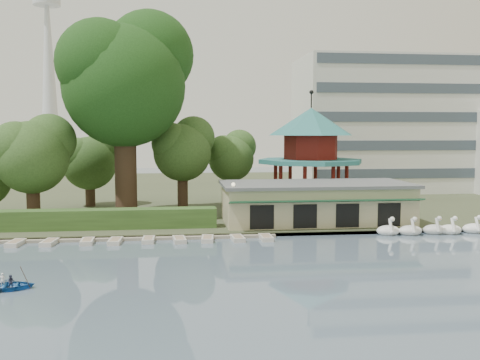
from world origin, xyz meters
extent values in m
plane|color=slate|center=(0.00, 0.00, 0.00)|extent=(220.00, 220.00, 0.00)
cube|color=#424930|center=(0.00, 52.00, 0.20)|extent=(220.00, 70.00, 0.40)
cube|color=gray|center=(0.00, 17.30, 0.15)|extent=(220.00, 0.60, 0.30)
cube|color=gray|center=(-12.00, 17.20, 0.12)|extent=(34.00, 1.60, 0.24)
cube|color=tan|center=(10.00, 22.00, 2.20)|extent=(18.00, 8.00, 3.60)
cube|color=#595B5E|center=(10.00, 22.00, 4.15)|extent=(18.60, 8.60, 0.30)
cube|color=#194C2D|center=(10.00, 17.70, 3.00)|extent=(18.00, 1.59, 0.45)
cylinder|color=tan|center=(12.00, 32.00, 1.00)|extent=(10.40, 10.40, 1.20)
cylinder|color=#2A7271|center=(12.00, 32.00, 5.85)|extent=(12.40, 12.40, 0.50)
cylinder|color=maroon|center=(12.00, 32.00, 7.50)|extent=(6.40, 6.40, 2.80)
cone|color=#2A7271|center=(12.00, 32.00, 10.50)|extent=(10.00, 10.00, 3.20)
cylinder|color=black|center=(12.00, 32.00, 13.00)|extent=(0.16, 0.16, 1.80)
cube|color=silver|center=(30.00, 50.00, 10.40)|extent=(30.00, 14.00, 20.00)
cone|color=silver|center=(-42.00, 140.00, 30.00)|extent=(6.00, 6.00, 60.00)
cylinder|color=silver|center=(-42.00, 140.00, 48.00)|extent=(8.00, 8.00, 2.00)
cube|color=#375824|center=(-15.00, 20.50, 1.30)|extent=(30.00, 2.00, 1.80)
cylinder|color=black|center=(1.50, 19.00, 2.40)|extent=(0.12, 0.12, 4.00)
sphere|color=beige|center=(1.50, 19.00, 4.50)|extent=(0.36, 0.36, 0.36)
cylinder|color=#3A281C|center=(-9.00, 28.00, 5.90)|extent=(2.29, 2.29, 11.01)
sphere|color=#1C4315|center=(-9.00, 28.00, 14.05)|extent=(12.72, 12.72, 12.72)
sphere|color=#1C4315|center=(-6.46, 29.91, 17.57)|extent=(9.54, 9.54, 9.54)
sphere|color=#1C4315|center=(-11.23, 26.73, 16.25)|extent=(8.91, 8.91, 8.91)
cylinder|color=#3A281C|center=(-18.00, 26.00, 2.97)|extent=(1.31, 1.31, 5.14)
sphere|color=#375824|center=(-18.00, 26.00, 6.77)|extent=(7.29, 7.29, 7.29)
sphere|color=#375824|center=(-16.54, 27.09, 8.42)|extent=(5.46, 5.46, 5.46)
sphere|color=#375824|center=(-19.28, 25.27, 7.80)|extent=(5.10, 5.10, 5.10)
cylinder|color=#3A281C|center=(-3.00, 32.00, 3.05)|extent=(1.18, 1.18, 5.29)
sphere|color=#375824|center=(-3.00, 32.00, 6.96)|extent=(6.58, 6.58, 6.58)
sphere|color=#375824|center=(-1.68, 32.99, 8.65)|extent=(4.94, 4.94, 4.94)
sphere|color=#375824|center=(-4.15, 31.34, 8.02)|extent=(4.61, 4.61, 4.61)
cylinder|color=#3A281C|center=(3.00, 36.00, 2.67)|extent=(1.01, 1.01, 4.55)
sphere|color=#375824|center=(3.00, 36.00, 6.04)|extent=(5.61, 5.61, 5.61)
sphere|color=#375824|center=(4.12, 36.84, 7.49)|extent=(4.21, 4.21, 4.21)
sphere|color=#375824|center=(2.02, 35.44, 6.95)|extent=(3.93, 3.93, 3.93)
cylinder|color=#3A281C|center=(-14.00, 36.00, 2.49)|extent=(1.15, 1.15, 4.17)
sphere|color=#375824|center=(-14.00, 36.00, 5.58)|extent=(6.36, 6.36, 6.36)
sphere|color=#375824|center=(-12.73, 36.95, 6.91)|extent=(4.77, 4.77, 4.77)
sphere|color=#375824|center=(-15.11, 35.36, 6.41)|extent=(4.45, 4.45, 4.45)
ellipsoid|color=white|center=(15.40, 16.67, 0.35)|extent=(2.16, 1.44, 0.99)
cylinder|color=white|center=(15.40, 16.12, 0.90)|extent=(0.26, 0.79, 1.29)
sphere|color=white|center=(15.40, 15.82, 1.55)|extent=(0.44, 0.44, 0.44)
ellipsoid|color=white|center=(17.40, 16.43, 0.35)|extent=(2.16, 1.44, 0.99)
cylinder|color=white|center=(17.40, 15.88, 0.90)|extent=(0.26, 0.79, 1.29)
sphere|color=white|center=(17.40, 15.58, 1.55)|extent=(0.44, 0.44, 0.44)
ellipsoid|color=silver|center=(19.80, 16.62, 0.35)|extent=(2.16, 1.44, 0.99)
cylinder|color=silver|center=(19.80, 16.07, 0.90)|extent=(0.26, 0.79, 1.29)
sphere|color=silver|center=(19.80, 15.77, 1.55)|extent=(0.44, 0.44, 0.44)
ellipsoid|color=white|center=(21.18, 16.42, 0.35)|extent=(2.16, 1.44, 0.99)
cylinder|color=white|center=(21.18, 15.87, 0.90)|extent=(0.26, 0.79, 1.29)
sphere|color=white|center=(21.18, 15.57, 1.55)|extent=(0.44, 0.44, 0.44)
ellipsoid|color=white|center=(23.67, 16.68, 0.35)|extent=(2.16, 1.44, 0.99)
cylinder|color=white|center=(23.67, 16.13, 0.90)|extent=(0.26, 0.79, 1.29)
sphere|color=white|center=(23.67, 15.83, 1.55)|extent=(0.44, 0.44, 0.44)
cube|color=beige|center=(-16.85, 15.82, 0.18)|extent=(1.22, 2.39, 0.36)
cube|color=beige|center=(-14.16, 15.79, 0.18)|extent=(1.20, 2.38, 0.36)
cube|color=beige|center=(-11.11, 15.82, 0.18)|extent=(1.10, 2.34, 0.36)
cube|color=beige|center=(-8.80, 15.65, 0.18)|extent=(1.09, 2.34, 0.36)
cube|color=beige|center=(-6.07, 15.93, 0.18)|extent=(1.04, 2.32, 0.36)
cube|color=beige|center=(-3.46, 15.68, 0.18)|extent=(1.21, 2.38, 0.36)
cube|color=beige|center=(-1.06, 15.74, 0.18)|extent=(1.18, 2.37, 0.36)
cube|color=beige|center=(1.51, 15.67, 0.18)|extent=(1.16, 2.37, 0.36)
cube|color=beige|center=(3.99, 15.66, 0.18)|extent=(1.01, 2.31, 0.36)
imported|color=#2261AA|center=(-13.64, 2.96, 0.45)|extent=(4.65, 3.52, 0.91)
imported|color=white|center=(-13.94, 3.16, 0.53)|extent=(0.33, 0.23, 0.86)
imported|color=#2A2D44|center=(-13.34, 2.76, 0.52)|extent=(0.43, 0.35, 0.83)
cylinder|color=#3A281C|center=(-12.44, 2.96, 0.35)|extent=(0.94, 0.29, 2.01)
camera|label=1|loc=(-3.53, -29.32, 9.30)|focal=40.00mm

